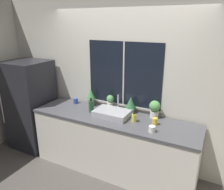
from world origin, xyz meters
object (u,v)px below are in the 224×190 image
object	(u,v)px
potted_plant_far_right	(155,108)
soap_bottle	(134,118)
potted_plant_far_left	(91,96)
potted_plant_center_right	(131,104)
bottle_tall	(91,106)
potted_plant_center_left	(110,102)
mug_blue	(76,101)
mug_yellow	(155,121)
sink	(112,113)
mug_white	(152,129)
refrigerator	(31,105)

from	to	relation	value
potted_plant_far_right	soap_bottle	size ratio (longest dim) A/B	1.81
potted_plant_far_right	potted_plant_far_left	bearing A→B (deg)	180.00
potted_plant_center_right	bottle_tall	size ratio (longest dim) A/B	1.11
potted_plant_center_left	soap_bottle	bearing A→B (deg)	-27.09
mug_blue	potted_plant_far_left	bearing A→B (deg)	9.46
potted_plant_far_right	mug_yellow	xyz separation A→B (m)	(0.08, -0.23, -0.10)
sink	mug_white	size ratio (longest dim) A/B	6.07
potted_plant_far_left	potted_plant_far_right	xyz separation A→B (m)	(1.12, 0.00, -0.02)
sink	mug_blue	bearing A→B (deg)	167.14
potted_plant_center_left	soap_bottle	size ratio (longest dim) A/B	1.62
potted_plant_center_right	potted_plant_far_right	bearing A→B (deg)	0.00
soap_bottle	mug_yellow	world-z (taller)	soap_bottle
potted_plant_center_left	potted_plant_far_left	bearing A→B (deg)	180.00
potted_plant_center_left	potted_plant_far_right	distance (m)	0.75
potted_plant_far_right	mug_white	distance (m)	0.48
refrigerator	mug_white	size ratio (longest dim) A/B	18.72
potted_plant_far_left	mug_white	size ratio (longest dim) A/B	3.28
potted_plant_center_right	mug_white	bearing A→B (deg)	-42.53
bottle_tall	potted_plant_center_left	bearing A→B (deg)	52.38
potted_plant_far_right	bottle_tall	distance (m)	0.99
refrigerator	potted_plant_far_left	xyz separation A→B (m)	(1.15, 0.29, 0.28)
potted_plant_far_left	mug_yellow	bearing A→B (deg)	-10.87
bottle_tall	mug_yellow	xyz separation A→B (m)	(1.03, 0.03, -0.05)
potted_plant_center_right	mug_blue	world-z (taller)	potted_plant_center_right
refrigerator	soap_bottle	distance (m)	2.06
potted_plant_far_right	soap_bottle	distance (m)	0.36
refrigerator	bottle_tall	bearing A→B (deg)	1.09
potted_plant_center_right	soap_bottle	bearing A→B (deg)	-58.54
bottle_tall	refrigerator	bearing A→B (deg)	-178.91
sink	potted_plant_far_right	bearing A→B (deg)	21.85
potted_plant_center_right	mug_yellow	bearing A→B (deg)	-26.43
potted_plant_far_left	potted_plant_center_right	world-z (taller)	potted_plant_far_left
bottle_tall	soap_bottle	bearing A→B (deg)	-0.71
potted_plant_center_left	potted_plant_far_right	size ratio (longest dim) A/B	0.89
refrigerator	bottle_tall	world-z (taller)	refrigerator
potted_plant_far_left	potted_plant_center_left	bearing A→B (deg)	0.00
potted_plant_far_right	bottle_tall	world-z (taller)	potted_plant_far_right
potted_plant_center_right	potted_plant_center_left	bearing A→B (deg)	180.00
refrigerator	sink	distance (m)	1.69
sink	potted_plant_far_right	xyz separation A→B (m)	(0.59, 0.24, 0.10)
refrigerator	mug_white	world-z (taller)	refrigerator
mug_yellow	potted_plant_far_left	bearing A→B (deg)	169.13
mug_blue	mug_yellow	bearing A→B (deg)	-6.94
potted_plant_far_left	potted_plant_center_left	distance (m)	0.38
mug_blue	potted_plant_far_right	bearing A→B (deg)	1.97
mug_white	potted_plant_center_right	bearing A→B (deg)	137.47
mug_white	mug_yellow	world-z (taller)	mug_yellow
potted_plant_far_right	mug_yellow	bearing A→B (deg)	-70.79
soap_bottle	potted_plant_far_right	bearing A→B (deg)	51.29
sink	potted_plant_far_left	xyz separation A→B (m)	(-0.53, 0.24, 0.13)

